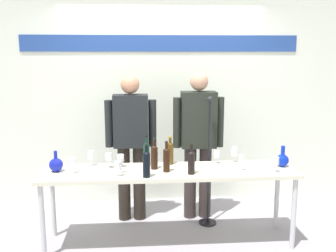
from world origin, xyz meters
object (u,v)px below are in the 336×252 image
(wine_bottle_4, at_px, (154,156))
(wine_glass_left_1, at_px, (73,162))
(presenter_left, at_px, (131,139))
(wine_bottle_1, at_px, (146,163))
(wine_glass_right_2, at_px, (276,161))
(display_table, at_px, (169,176))
(wine_glass_left_3, at_px, (120,162))
(wine_glass_right_1, at_px, (234,152))
(wine_glass_right_3, at_px, (217,154))
(wine_bottle_5, at_px, (146,153))
(wine_glass_left_0, at_px, (109,157))
(wine_glass_left_4, at_px, (121,158))
(wine_glass_right_0, at_px, (242,160))
(wine_glass_left_5, at_px, (91,155))
(wine_bottle_3, at_px, (166,159))
(decanter_blue_right, at_px, (282,160))
(wine_bottle_0, at_px, (191,161))
(decanter_blue_left, at_px, (56,165))
(wine_glass_left_2, at_px, (118,166))
(microphone_stand, at_px, (208,183))
(wine_bottle_2, at_px, (170,152))
(presenter_right, at_px, (198,137))

(wine_bottle_4, height_order, wine_glass_left_1, wine_bottle_4)
(presenter_left, bearing_deg, wine_bottle_1, -79.39)
(wine_bottle_1, bearing_deg, wine_glass_right_2, 2.34)
(display_table, bearing_deg, wine_glass_left_1, -177.79)
(wine_glass_left_3, bearing_deg, wine_bottle_4, 18.47)
(wine_glass_right_1, distance_m, wine_glass_right_3, 0.19)
(wine_glass_right_1, distance_m, wine_glass_right_2, 0.50)
(wine_bottle_5, xyz_separation_m, wine_glass_left_0, (-0.38, -0.06, -0.02))
(wine_glass_left_0, distance_m, wine_glass_right_1, 1.32)
(wine_glass_left_4, distance_m, wine_glass_right_0, 1.22)
(wine_bottle_1, xyz_separation_m, wine_glass_left_5, (-0.56, 0.42, -0.02))
(wine_bottle_4, bearing_deg, wine_bottle_3, -42.73)
(wine_glass_left_1, bearing_deg, decanter_blue_right, 1.83)
(wine_glass_left_0, xyz_separation_m, wine_glass_right_1, (1.31, 0.09, 0.01))
(wine_glass_left_3, xyz_separation_m, wine_glass_left_5, (-0.31, 0.27, 0.00))
(wine_glass_left_1, relative_size, wine_glass_right_1, 0.93)
(wine_glass_left_3, bearing_deg, wine_bottle_0, -7.11)
(decanter_blue_left, bearing_deg, wine_glass_right_2, -5.18)
(display_table, bearing_deg, wine_glass_left_3, -172.62)
(wine_glass_left_3, relative_size, wine_glass_right_0, 0.90)
(wine_bottle_4, distance_m, wine_bottle_5, 0.15)
(wine_glass_left_0, distance_m, wine_glass_left_4, 0.12)
(decanter_blue_left, distance_m, wine_bottle_4, 0.97)
(wine_bottle_5, bearing_deg, wine_glass_right_1, 2.24)
(wine_glass_right_0, bearing_deg, wine_bottle_4, 171.34)
(wine_glass_left_2, bearing_deg, wine_glass_left_0, 109.97)
(wine_bottle_0, bearing_deg, wine_bottle_1, -171.14)
(wine_glass_right_3, bearing_deg, microphone_stand, 102.23)
(wine_bottle_4, distance_m, wine_glass_right_2, 1.20)
(wine_bottle_5, bearing_deg, wine_glass_right_3, 1.22)
(wine_bottle_2, bearing_deg, presenter_left, 135.20)
(wine_bottle_2, height_order, wine_glass_left_3, wine_bottle_2)
(wine_glass_left_5, bearing_deg, wine_glass_right_1, 0.37)
(wine_glass_left_5, height_order, wine_glass_right_0, wine_glass_right_0)
(wine_bottle_5, height_order, wine_glass_left_5, wine_bottle_5)
(decanter_blue_left, bearing_deg, wine_bottle_1, -15.58)
(presenter_right, height_order, wine_bottle_0, presenter_right)
(presenter_left, bearing_deg, wine_bottle_2, -44.80)
(microphone_stand, bearing_deg, wine_glass_left_2, -149.63)
(display_table, relative_size, wine_glass_left_0, 16.74)
(wine_bottle_1, distance_m, wine_glass_left_5, 0.70)
(decanter_blue_right, height_order, wine_glass_right_0, decanter_blue_right)
(wine_bottle_0, xyz_separation_m, wine_glass_left_4, (-0.69, 0.28, -0.03))
(wine_bottle_2, distance_m, wine_bottle_5, 0.25)
(presenter_right, bearing_deg, wine_glass_left_2, -138.60)
(wine_bottle_3, xyz_separation_m, wine_bottle_4, (-0.12, 0.11, 0.00))
(wine_bottle_3, xyz_separation_m, wine_glass_left_1, (-0.91, 0.02, -0.02))
(presenter_left, relative_size, wine_glass_left_5, 10.58)
(wine_glass_left_5, bearing_deg, wine_bottle_5, -2.71)
(wine_glass_left_2, xyz_separation_m, wine_glass_right_3, (1.02, 0.36, -0.00))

